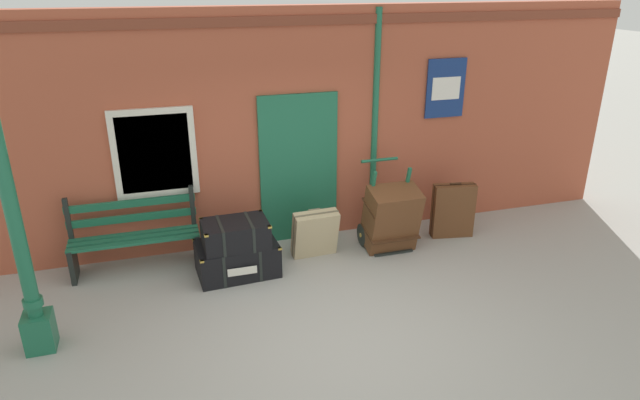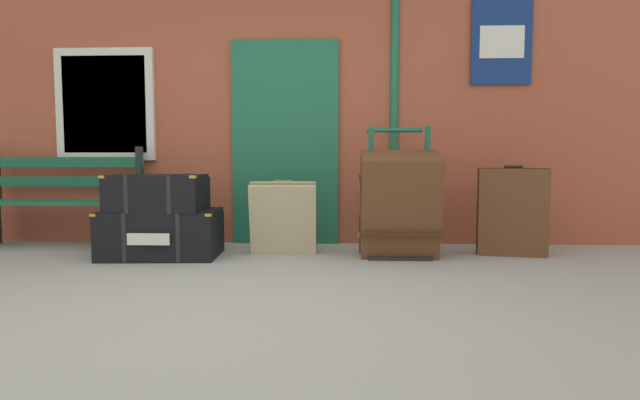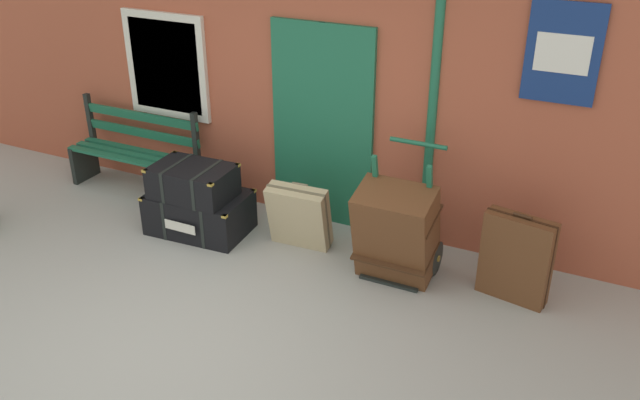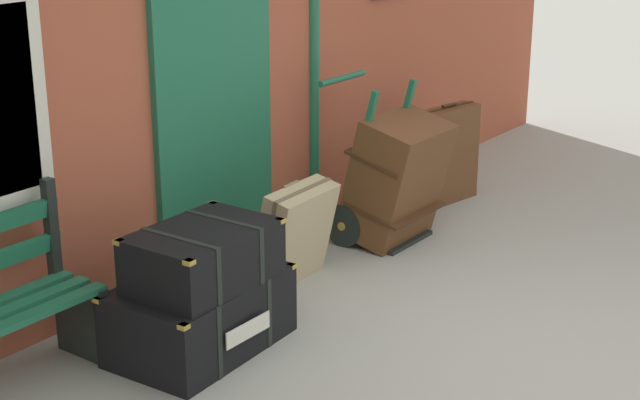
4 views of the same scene
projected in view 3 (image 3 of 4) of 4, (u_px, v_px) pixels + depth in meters
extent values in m
plane|color=#A3A099|center=(171.00, 343.00, 5.43)|extent=(60.00, 60.00, 0.00)
cube|color=#AD5138|center=(313.00, 67.00, 6.79)|extent=(10.40, 0.30, 3.20)
cube|color=#1E6647|center=(322.00, 127.00, 6.83)|extent=(1.10, 0.05, 2.10)
cube|color=#123D2A|center=(322.00, 127.00, 6.82)|extent=(0.06, 0.02, 2.10)
cube|color=silver|center=(167.00, 66.00, 7.38)|extent=(1.04, 0.06, 1.16)
cube|color=silver|center=(166.00, 66.00, 7.37)|extent=(0.88, 0.02, 1.00)
cylinder|color=#1E6647|center=(434.00, 89.00, 6.16)|extent=(0.09, 0.09, 3.14)
cube|color=navy|center=(563.00, 53.00, 5.53)|extent=(0.60, 0.02, 0.84)
cube|color=white|center=(563.00, 54.00, 5.52)|extent=(0.44, 0.01, 0.32)
cube|color=#1E6647|center=(124.00, 159.00, 7.60)|extent=(1.60, 0.09, 0.04)
cube|color=#1E6647|center=(132.00, 155.00, 7.71)|extent=(1.60, 0.09, 0.04)
cube|color=#1E6647|center=(140.00, 151.00, 7.83)|extent=(1.60, 0.09, 0.04)
cube|color=#1E6647|center=(141.00, 133.00, 7.78)|extent=(1.60, 0.05, 0.10)
cube|color=#1E6647|center=(139.00, 116.00, 7.69)|extent=(1.60, 0.05, 0.10)
cube|color=black|center=(85.00, 161.00, 8.11)|extent=(0.06, 0.40, 0.45)
cube|color=black|center=(90.00, 116.00, 8.04)|extent=(0.06, 0.06, 0.56)
cube|color=black|center=(189.00, 185.00, 7.52)|extent=(0.06, 0.40, 0.45)
cube|color=black|center=(196.00, 137.00, 7.45)|extent=(0.06, 0.06, 0.56)
cube|color=black|center=(200.00, 212.00, 6.98)|extent=(1.04, 0.70, 0.42)
cube|color=black|center=(181.00, 208.00, 7.06)|extent=(0.07, 0.65, 0.43)
cube|color=black|center=(219.00, 216.00, 6.90)|extent=(0.07, 0.65, 0.43)
cube|color=#B79338|center=(141.00, 199.00, 6.81)|extent=(0.05, 0.05, 0.02)
cube|color=#B79338|center=(225.00, 216.00, 6.48)|extent=(0.05, 0.05, 0.02)
cube|color=#B79338|center=(175.00, 176.00, 7.30)|extent=(0.05, 0.05, 0.02)
cube|color=#B79338|center=(254.00, 191.00, 6.98)|extent=(0.05, 0.05, 0.02)
cube|color=silver|center=(180.00, 227.00, 6.70)|extent=(0.36, 0.01, 0.10)
cube|color=black|center=(193.00, 181.00, 6.78)|extent=(0.81, 0.56, 0.32)
cube|color=black|center=(178.00, 178.00, 6.84)|extent=(0.05, 0.55, 0.33)
cube|color=black|center=(208.00, 185.00, 6.71)|extent=(0.05, 0.55, 0.33)
cube|color=#B79338|center=(145.00, 171.00, 6.65)|extent=(0.05, 0.05, 0.02)
cube|color=#B79338|center=(211.00, 185.00, 6.37)|extent=(0.05, 0.05, 0.02)
cube|color=#B79338|center=(175.00, 153.00, 7.05)|extent=(0.05, 0.05, 0.02)
cube|color=#B79338|center=(238.00, 165.00, 6.78)|extent=(0.05, 0.05, 0.02)
cube|color=black|center=(393.00, 277.00, 6.26)|extent=(0.56, 0.28, 0.03)
cube|color=#1E6647|center=(378.00, 208.00, 6.26)|extent=(0.04, 0.34, 1.17)
cube|color=#1E6647|center=(430.00, 219.00, 6.06)|extent=(0.04, 0.34, 1.17)
cylinder|color=#1E6647|center=(418.00, 143.00, 6.14)|extent=(0.54, 0.04, 0.04)
cylinder|color=black|center=(372.00, 243.00, 6.52)|extent=(0.04, 0.32, 0.32)
cylinder|color=#B79338|center=(372.00, 243.00, 6.52)|extent=(0.07, 0.06, 0.06)
cylinder|color=black|center=(436.00, 258.00, 6.27)|extent=(0.04, 0.32, 0.32)
cylinder|color=#B79338|center=(436.00, 258.00, 6.27)|extent=(0.07, 0.06, 0.06)
cube|color=brown|center=(396.00, 232.00, 6.06)|extent=(0.68, 0.63, 0.96)
cube|color=#432715|center=(395.00, 251.00, 6.15)|extent=(0.70, 0.45, 0.13)
cube|color=#432715|center=(397.00, 213.00, 5.97)|extent=(0.70, 0.45, 0.13)
cube|color=tan|center=(299.00, 216.00, 6.63)|extent=(0.62, 0.37, 0.67)
cylinder|color=#71644C|center=(300.00, 184.00, 6.50)|extent=(0.16, 0.04, 0.03)
cube|color=brown|center=(299.00, 216.00, 6.63)|extent=(0.62, 0.21, 0.65)
cube|color=brown|center=(516.00, 258.00, 5.82)|extent=(0.62, 0.29, 0.79)
cylinder|color=#3A2112|center=(523.00, 216.00, 5.64)|extent=(0.16, 0.05, 0.03)
cube|color=#351E10|center=(516.00, 258.00, 5.82)|extent=(0.61, 0.13, 0.80)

